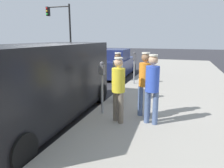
% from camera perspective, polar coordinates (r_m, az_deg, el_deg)
% --- Properties ---
extents(ground_plane, '(80.00, 80.00, 0.00)m').
position_cam_1_polar(ground_plane, '(7.05, -11.94, -6.79)').
color(ground_plane, '#2D2D33').
extents(sidewalk_slab, '(5.00, 32.00, 0.15)m').
position_cam_1_polar(sidewalk_slab, '(6.12, 18.03, -9.46)').
color(sidewalk_slab, '#9E998E').
rests_on(sidewalk_slab, ground).
extents(parking_meter_near, '(0.14, 0.18, 1.52)m').
position_cam_1_polar(parking_meter_near, '(5.84, -2.79, 1.46)').
color(parking_meter_near, gray).
rests_on(parking_meter_near, sidewalk_slab).
extents(parking_meter_far, '(0.14, 0.18, 1.52)m').
position_cam_1_polar(parking_meter_far, '(9.82, 6.21, 5.98)').
color(parking_meter_far, gray).
rests_on(parking_meter_far, sidewalk_slab).
extents(pedestrian_in_blue, '(0.36, 0.34, 1.77)m').
position_cam_1_polar(pedestrian_in_blue, '(5.22, 11.06, -0.22)').
color(pedestrian_in_blue, '#4C608C').
rests_on(pedestrian_in_blue, sidewalk_slab).
extents(pedestrian_in_yellow, '(0.34, 0.34, 1.69)m').
position_cam_1_polar(pedestrian_in_yellow, '(5.24, 1.77, -0.51)').
color(pedestrian_in_yellow, '#726656').
rests_on(pedestrian_in_yellow, sidewalk_slab).
extents(pedestrian_in_orange, '(0.36, 0.34, 1.79)m').
position_cam_1_polar(pedestrian_in_orange, '(5.73, 9.14, 1.10)').
color(pedestrian_in_orange, '#4C608C').
rests_on(pedestrian_in_orange, sidewalk_slab).
extents(pedestrian_in_gray, '(0.34, 0.36, 1.68)m').
position_cam_1_polar(pedestrian_in_gray, '(7.02, 1.62, 2.83)').
color(pedestrian_in_gray, '#726656').
rests_on(pedestrian_in_gray, sidewalk_slab).
extents(parked_van, '(2.24, 5.25, 2.15)m').
position_cam_1_polar(parked_van, '(6.01, -18.61, 0.87)').
color(parked_van, black).
rests_on(parked_van, ground).
extents(parked_sedan_ahead, '(2.09, 4.47, 1.65)m').
position_cam_1_polar(parked_sedan_ahead, '(12.67, 0.69, 5.60)').
color(parked_sedan_ahead, navy).
rests_on(parked_sedan_ahead, ground).
extents(traffic_light_corner, '(2.48, 0.42, 5.20)m').
position_cam_1_polar(traffic_light_corner, '(19.87, -13.78, 15.82)').
color(traffic_light_corner, black).
rests_on(traffic_light_corner, ground).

